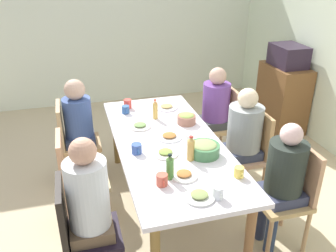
{
  "coord_description": "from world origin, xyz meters",
  "views": [
    {
      "loc": [
        2.76,
        -0.77,
        2.27
      ],
      "look_at": [
        0.0,
        0.0,
        0.88
      ],
      "focal_mm": 38.54,
      "sensor_mm": 36.0,
      "label": 1
    }
  ],
  "objects_px": {
    "dining_table": "(168,148)",
    "person_1": "(283,176)",
    "chair_3": "(73,139)",
    "cup_1": "(126,110)",
    "cup_3": "(162,180)",
    "plate_1": "(199,196)",
    "bottle_0": "(155,110)",
    "bottle_2": "(170,167)",
    "chair_4": "(250,150)",
    "person_4": "(243,134)",
    "plate_0": "(165,153)",
    "side_cabinet": "(282,98)",
    "person_0": "(215,107)",
    "cup_0": "(137,149)",
    "bowl_0": "(186,119)",
    "cup_2": "(190,139)",
    "person_2": "(90,203)",
    "chair_1": "(290,191)",
    "chair_2": "(80,230)",
    "person_3": "(80,122)",
    "cup_6": "(239,172)",
    "cup_4": "(128,104)",
    "plate_2": "(167,107)",
    "bowl_1": "(204,149)",
    "bottle_1": "(191,149)",
    "chair_0": "(221,121)",
    "plate_3": "(140,126)",
    "chair_5": "(76,175)",
    "cup_5": "(218,193)",
    "plate_4": "(169,137)",
    "microwave": "(288,56)",
    "plate_5": "(184,175)"
  },
  "relations": [
    {
      "from": "dining_table",
      "to": "person_1",
      "type": "bearing_deg",
      "value": 46.44
    },
    {
      "from": "chair_3",
      "to": "cup_1",
      "type": "bearing_deg",
      "value": 90.84
    },
    {
      "from": "cup_1",
      "to": "cup_3",
      "type": "xyz_separation_m",
      "value": [
        1.36,
        0.04,
        0.0
      ]
    },
    {
      "from": "plate_1",
      "to": "bottle_0",
      "type": "bearing_deg",
      "value": 179.19
    },
    {
      "from": "bottle_2",
      "to": "chair_4",
      "type": "bearing_deg",
      "value": 120.43
    },
    {
      "from": "person_4",
      "to": "bottle_2",
      "type": "height_order",
      "value": "person_4"
    },
    {
      "from": "plate_0",
      "to": "side_cabinet",
      "type": "bearing_deg",
      "value": 126.22
    },
    {
      "from": "person_0",
      "to": "cup_0",
      "type": "xyz_separation_m",
      "value": [
        0.85,
        -1.06,
        0.08
      ]
    },
    {
      "from": "bowl_0",
      "to": "cup_2",
      "type": "distance_m",
      "value": 0.41
    },
    {
      "from": "person_2",
      "to": "person_4",
      "type": "xyz_separation_m",
      "value": [
        -0.71,
        1.49,
        -0.02
      ]
    },
    {
      "from": "plate_0",
      "to": "cup_0",
      "type": "xyz_separation_m",
      "value": [
        -0.08,
        -0.23,
        0.03
      ]
    },
    {
      "from": "chair_1",
      "to": "chair_2",
      "type": "height_order",
      "value": "same"
    },
    {
      "from": "chair_2",
      "to": "bottle_0",
      "type": "xyz_separation_m",
      "value": [
        -1.21,
        0.84,
        0.32
      ]
    },
    {
      "from": "cup_3",
      "to": "bottle_2",
      "type": "height_order",
      "value": "bottle_2"
    },
    {
      "from": "cup_0",
      "to": "side_cabinet",
      "type": "bearing_deg",
      "value": 121.98
    },
    {
      "from": "chair_2",
      "to": "cup_3",
      "type": "distance_m",
      "value": 0.67
    },
    {
      "from": "bottle_2",
      "to": "person_0",
      "type": "bearing_deg",
      "value": 145.27
    },
    {
      "from": "plate_1",
      "to": "person_3",
      "type": "bearing_deg",
      "value": -154.96
    },
    {
      "from": "plate_0",
      "to": "bottle_2",
      "type": "bearing_deg",
      "value": -9.75
    },
    {
      "from": "chair_2",
      "to": "person_4",
      "type": "xyz_separation_m",
      "value": [
        -0.71,
        1.58,
        0.19
      ]
    },
    {
      "from": "cup_6",
      "to": "side_cabinet",
      "type": "relative_size",
      "value": 0.12
    },
    {
      "from": "plate_0",
      "to": "cup_0",
      "type": "distance_m",
      "value": 0.24
    },
    {
      "from": "cup_0",
      "to": "cup_4",
      "type": "relative_size",
      "value": 1.02
    },
    {
      "from": "plate_2",
      "to": "cup_0",
      "type": "xyz_separation_m",
      "value": [
        0.87,
        -0.5,
        0.03
      ]
    },
    {
      "from": "person_3",
      "to": "cup_3",
      "type": "bearing_deg",
      "value": 21.09
    },
    {
      "from": "plate_2",
      "to": "bowl_1",
      "type": "xyz_separation_m",
      "value": [
        1.05,
        0.04,
        0.04
      ]
    },
    {
      "from": "bowl_1",
      "to": "bottle_1",
      "type": "bearing_deg",
      "value": -71.84
    },
    {
      "from": "cup_1",
      "to": "bottle_1",
      "type": "relative_size",
      "value": 0.53
    },
    {
      "from": "chair_0",
      "to": "cup_6",
      "type": "relative_size",
      "value": 8.14
    },
    {
      "from": "person_4",
      "to": "plate_3",
      "type": "xyz_separation_m",
      "value": [
        -0.35,
        -0.93,
        0.04
      ]
    },
    {
      "from": "plate_1",
      "to": "bottle_1",
      "type": "xyz_separation_m",
      "value": [
        -0.5,
        0.1,
        0.09
      ]
    },
    {
      "from": "dining_table",
      "to": "chair_5",
      "type": "distance_m",
      "value": 0.85
    },
    {
      "from": "cup_2",
      "to": "cup_5",
      "type": "distance_m",
      "value": 0.81
    },
    {
      "from": "plate_4",
      "to": "person_4",
      "type": "bearing_deg",
      "value": 85.64
    },
    {
      "from": "chair_0",
      "to": "bottle_1",
      "type": "height_order",
      "value": "bottle_1"
    },
    {
      "from": "dining_table",
      "to": "plate_2",
      "type": "height_order",
      "value": "plate_2"
    },
    {
      "from": "chair_1",
      "to": "plate_4",
      "type": "xyz_separation_m",
      "value": [
        -0.76,
        -0.81,
        0.23
      ]
    },
    {
      "from": "person_0",
      "to": "person_2",
      "type": "bearing_deg",
      "value": -46.47
    },
    {
      "from": "chair_4",
      "to": "plate_1",
      "type": "height_order",
      "value": "chair_4"
    },
    {
      "from": "person_3",
      "to": "plate_4",
      "type": "xyz_separation_m",
      "value": [
        0.65,
        0.77,
        0.05
      ]
    },
    {
      "from": "plate_0",
      "to": "side_cabinet",
      "type": "xyz_separation_m",
      "value": [
        -1.53,
        2.09,
        -0.3
      ]
    },
    {
      "from": "chair_4",
      "to": "microwave",
      "type": "relative_size",
      "value": 1.88
    },
    {
      "from": "bowl_0",
      "to": "cup_6",
      "type": "xyz_separation_m",
      "value": [
        1.0,
        0.09,
        -0.01
      ]
    },
    {
      "from": "person_0",
      "to": "chair_4",
      "type": "relative_size",
      "value": 1.28
    },
    {
      "from": "cup_0",
      "to": "cup_1",
      "type": "height_order",
      "value": "cup_0"
    },
    {
      "from": "side_cabinet",
      "to": "cup_4",
      "type": "bearing_deg",
      "value": -78.39
    },
    {
      "from": "chair_1",
      "to": "plate_5",
      "type": "xyz_separation_m",
      "value": [
        -0.13,
        -0.87,
        0.23
      ]
    },
    {
      "from": "plate_4",
      "to": "cup_6",
      "type": "bearing_deg",
      "value": 24.07
    },
    {
      "from": "plate_2",
      "to": "cup_2",
      "type": "bearing_deg",
      "value": -0.81
    },
    {
      "from": "dining_table",
      "to": "bottle_1",
      "type": "height_order",
      "value": "bottle_1"
    }
  ]
}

